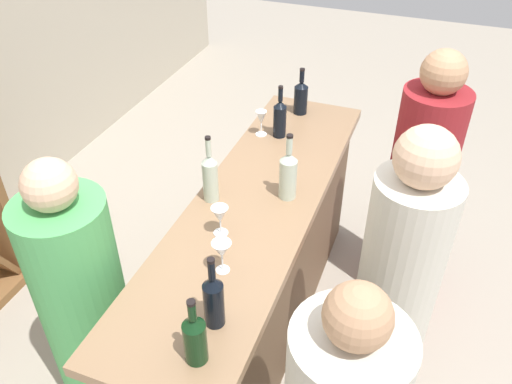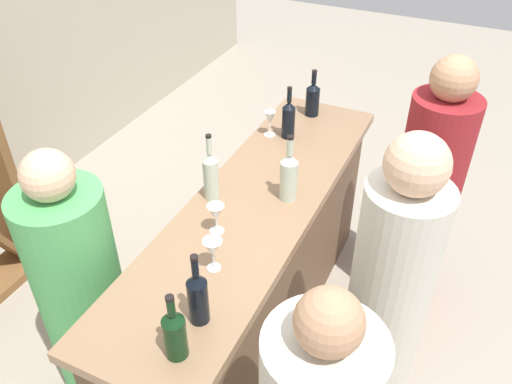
{
  "view_description": "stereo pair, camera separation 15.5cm",
  "coord_description": "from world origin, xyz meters",
  "px_view_note": "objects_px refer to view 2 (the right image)",
  "views": [
    {
      "loc": [
        -1.83,
        -0.69,
        2.47
      ],
      "look_at": [
        0.0,
        0.0,
        1.01
      ],
      "focal_mm": 36.64,
      "sensor_mm": 36.0,
      "label": 1
    },
    {
      "loc": [
        -1.77,
        -0.83,
        2.47
      ],
      "look_at": [
        0.0,
        0.0,
        1.01
      ],
      "focal_mm": 36.64,
      "sensor_mm": 36.0,
      "label": 2
    }
  ],
  "objects_px": {
    "wine_glass_near_right": "(270,119)",
    "person_left_guest": "(383,317)",
    "wine_bottle_center_clear_pale": "(211,174)",
    "person_center_guest": "(424,201)",
    "wine_bottle_far_right_near_black": "(313,98)",
    "person_server_behind": "(82,295)",
    "wine_bottle_second_left_near_black": "(198,296)",
    "wine_bottle_second_right_clear_pale": "(289,176)",
    "wine_glass_near_left": "(213,249)",
    "wine_glass_near_center": "(216,214)",
    "wine_bottle_leftmost_dark_green": "(175,333)",
    "wine_bottle_rightmost_near_black": "(288,119)"
  },
  "relations": [
    {
      "from": "person_server_behind",
      "to": "wine_glass_near_center",
      "type": "bearing_deg",
      "value": 43.78
    },
    {
      "from": "wine_bottle_leftmost_dark_green",
      "to": "wine_bottle_rightmost_near_black",
      "type": "bearing_deg",
      "value": 7.98
    },
    {
      "from": "wine_glass_near_left",
      "to": "wine_glass_near_right",
      "type": "distance_m",
      "value": 1.09
    },
    {
      "from": "wine_bottle_second_left_near_black",
      "to": "wine_bottle_rightmost_near_black",
      "type": "bearing_deg",
      "value": 8.7
    },
    {
      "from": "wine_bottle_far_right_near_black",
      "to": "person_server_behind",
      "type": "relative_size",
      "value": 0.2
    },
    {
      "from": "wine_bottle_far_right_near_black",
      "to": "wine_glass_near_center",
      "type": "height_order",
      "value": "wine_bottle_far_right_near_black"
    },
    {
      "from": "person_left_guest",
      "to": "wine_glass_near_center",
      "type": "bearing_deg",
      "value": -15.28
    },
    {
      "from": "wine_bottle_leftmost_dark_green",
      "to": "wine_bottle_second_right_clear_pale",
      "type": "relative_size",
      "value": 0.84
    },
    {
      "from": "person_server_behind",
      "to": "wine_bottle_far_right_near_black",
      "type": "bearing_deg",
      "value": 81.33
    },
    {
      "from": "wine_glass_near_center",
      "to": "wine_bottle_far_right_near_black",
      "type": "bearing_deg",
      "value": -0.15
    },
    {
      "from": "wine_bottle_second_left_near_black",
      "to": "person_left_guest",
      "type": "relative_size",
      "value": 0.19
    },
    {
      "from": "wine_bottle_second_left_near_black",
      "to": "person_server_behind",
      "type": "distance_m",
      "value": 0.84
    },
    {
      "from": "wine_bottle_leftmost_dark_green",
      "to": "wine_bottle_center_clear_pale",
      "type": "distance_m",
      "value": 0.89
    },
    {
      "from": "person_server_behind",
      "to": "wine_bottle_rightmost_near_black",
      "type": "bearing_deg",
      "value": 78.26
    },
    {
      "from": "wine_glass_near_right",
      "to": "wine_bottle_second_right_clear_pale",
      "type": "bearing_deg",
      "value": -147.69
    },
    {
      "from": "person_center_guest",
      "to": "wine_glass_near_left",
      "type": "bearing_deg",
      "value": 52.45
    },
    {
      "from": "wine_bottle_center_clear_pale",
      "to": "wine_bottle_second_left_near_black",
      "type": "bearing_deg",
      "value": -154.43
    },
    {
      "from": "wine_bottle_center_clear_pale",
      "to": "wine_glass_near_left",
      "type": "relative_size",
      "value": 2.3
    },
    {
      "from": "wine_glass_near_left",
      "to": "person_left_guest",
      "type": "bearing_deg",
      "value": -72.12
    },
    {
      "from": "wine_bottle_far_right_near_black",
      "to": "wine_glass_near_center",
      "type": "distance_m",
      "value": 1.19
    },
    {
      "from": "wine_bottle_far_right_near_black",
      "to": "wine_glass_near_right",
      "type": "relative_size",
      "value": 1.93
    },
    {
      "from": "wine_glass_near_right",
      "to": "wine_bottle_second_left_near_black",
      "type": "bearing_deg",
      "value": -166.92
    },
    {
      "from": "wine_bottle_second_left_near_black",
      "to": "wine_glass_near_left",
      "type": "xyz_separation_m",
      "value": [
        0.25,
        0.08,
        -0.01
      ]
    },
    {
      "from": "wine_glass_near_right",
      "to": "wine_glass_near_center",
      "type": "bearing_deg",
      "value": -171.54
    },
    {
      "from": "wine_bottle_rightmost_near_black",
      "to": "wine_glass_near_center",
      "type": "relative_size",
      "value": 2.14
    },
    {
      "from": "wine_bottle_second_left_near_black",
      "to": "wine_bottle_far_right_near_black",
      "type": "distance_m",
      "value": 1.65
    },
    {
      "from": "wine_glass_near_left",
      "to": "wine_glass_near_center",
      "type": "xyz_separation_m",
      "value": [
        0.2,
        0.1,
        -0.01
      ]
    },
    {
      "from": "wine_bottle_center_clear_pale",
      "to": "wine_glass_near_right",
      "type": "xyz_separation_m",
      "value": [
        0.65,
        -0.01,
        -0.03
      ]
    },
    {
      "from": "wine_glass_near_center",
      "to": "person_center_guest",
      "type": "distance_m",
      "value": 1.26
    },
    {
      "from": "wine_glass_near_left",
      "to": "wine_bottle_center_clear_pale",
      "type": "bearing_deg",
      "value": 29.93
    },
    {
      "from": "wine_bottle_rightmost_near_black",
      "to": "wine_glass_near_center",
      "type": "xyz_separation_m",
      "value": [
        -0.88,
        -0.03,
        -0.02
      ]
    },
    {
      "from": "wine_bottle_second_left_near_black",
      "to": "wine_bottle_second_right_clear_pale",
      "type": "bearing_deg",
      "value": -0.84
    },
    {
      "from": "wine_bottle_center_clear_pale",
      "to": "person_center_guest",
      "type": "relative_size",
      "value": 0.22
    },
    {
      "from": "wine_bottle_second_right_clear_pale",
      "to": "person_center_guest",
      "type": "height_order",
      "value": "person_center_guest"
    },
    {
      "from": "person_left_guest",
      "to": "wine_bottle_far_right_near_black",
      "type": "bearing_deg",
      "value": -73.08
    },
    {
      "from": "person_center_guest",
      "to": "person_server_behind",
      "type": "bearing_deg",
      "value": 37.47
    },
    {
      "from": "wine_bottle_second_left_near_black",
      "to": "wine_glass_near_center",
      "type": "bearing_deg",
      "value": 21.33
    },
    {
      "from": "wine_bottle_center_clear_pale",
      "to": "wine_bottle_rightmost_near_black",
      "type": "height_order",
      "value": "wine_bottle_center_clear_pale"
    },
    {
      "from": "wine_glass_near_right",
      "to": "person_server_behind",
      "type": "xyz_separation_m",
      "value": [
        -1.21,
        0.41,
        -0.42
      ]
    },
    {
      "from": "wine_bottle_far_right_near_black",
      "to": "person_left_guest",
      "type": "distance_m",
      "value": 1.43
    },
    {
      "from": "wine_bottle_second_right_clear_pale",
      "to": "wine_bottle_rightmost_near_black",
      "type": "distance_m",
      "value": 0.57
    },
    {
      "from": "wine_bottle_far_right_near_black",
      "to": "wine_bottle_rightmost_near_black",
      "type": "bearing_deg",
      "value": 174.26
    },
    {
      "from": "wine_bottle_far_right_near_black",
      "to": "person_center_guest",
      "type": "bearing_deg",
      "value": -107.56
    },
    {
      "from": "wine_bottle_center_clear_pale",
      "to": "person_left_guest",
      "type": "bearing_deg",
      "value": -102.46
    },
    {
      "from": "wine_glass_near_right",
      "to": "person_center_guest",
      "type": "bearing_deg",
      "value": -84.46
    },
    {
      "from": "wine_bottle_second_left_near_black",
      "to": "wine_bottle_center_clear_pale",
      "type": "relative_size",
      "value": 0.92
    },
    {
      "from": "wine_bottle_far_right_near_black",
      "to": "wine_glass_near_left",
      "type": "distance_m",
      "value": 1.39
    },
    {
      "from": "wine_bottle_second_left_near_black",
      "to": "wine_glass_near_right",
      "type": "bearing_deg",
      "value": 13.08
    },
    {
      "from": "wine_glass_near_right",
      "to": "person_left_guest",
      "type": "xyz_separation_m",
      "value": [
        -0.85,
        -0.89,
        -0.29
      ]
    },
    {
      "from": "wine_bottle_second_right_clear_pale",
      "to": "wine_bottle_far_right_near_black",
      "type": "xyz_separation_m",
      "value": [
        0.83,
        0.19,
        -0.02
      ]
    }
  ]
}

